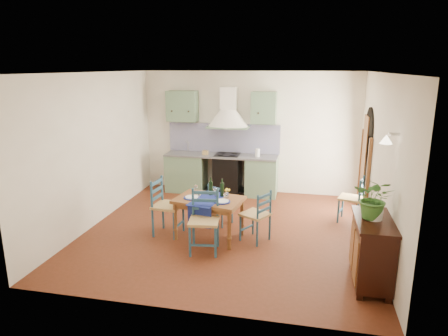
{
  "coord_description": "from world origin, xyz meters",
  "views": [
    {
      "loc": [
        1.34,
        -6.6,
        2.9
      ],
      "look_at": [
        -0.13,
        0.3,
        1.1
      ],
      "focal_mm": 32.0,
      "sensor_mm": 36.0,
      "label": 1
    }
  ],
  "objects_px": {
    "sideboard": "(372,249)",
    "potted_plant": "(375,199)",
    "chair_near": "(204,221)",
    "dining_table": "(209,203)"
  },
  "relations": [
    {
      "from": "chair_near",
      "to": "potted_plant",
      "type": "relative_size",
      "value": 1.77
    },
    {
      "from": "dining_table",
      "to": "potted_plant",
      "type": "xyz_separation_m",
      "value": [
        2.5,
        -0.99,
        0.59
      ]
    },
    {
      "from": "dining_table",
      "to": "sideboard",
      "type": "distance_m",
      "value": 2.71
    },
    {
      "from": "chair_near",
      "to": "sideboard",
      "type": "height_order",
      "value": "chair_near"
    },
    {
      "from": "sideboard",
      "to": "potted_plant",
      "type": "xyz_separation_m",
      "value": [
        -0.02,
        0.02,
        0.71
      ]
    },
    {
      "from": "chair_near",
      "to": "sideboard",
      "type": "distance_m",
      "value": 2.51
    },
    {
      "from": "sideboard",
      "to": "potted_plant",
      "type": "height_order",
      "value": "potted_plant"
    },
    {
      "from": "dining_table",
      "to": "chair_near",
      "type": "bearing_deg",
      "value": -84.62
    },
    {
      "from": "sideboard",
      "to": "chair_near",
      "type": "bearing_deg",
      "value": 168.61
    },
    {
      "from": "dining_table",
      "to": "potted_plant",
      "type": "relative_size",
      "value": 2.19
    }
  ]
}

